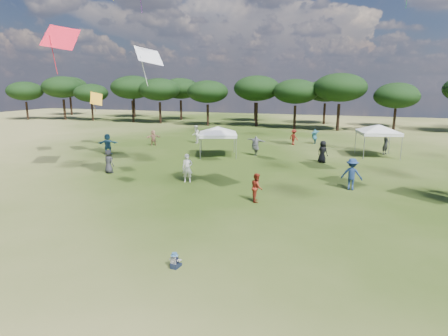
{
  "coord_description": "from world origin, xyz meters",
  "views": [
    {
      "loc": [
        5.28,
        -8.23,
        6.11
      ],
      "look_at": [
        0.34,
        6.0,
        2.73
      ],
      "focal_mm": 30.0,
      "sensor_mm": 36.0,
      "label": 1
    }
  ],
  "objects": [
    {
      "name": "tree_line",
      "position": [
        2.39,
        47.41,
        5.42
      ],
      "size": [
        108.78,
        17.63,
        7.77
      ],
      "color": "black",
      "rests_on": "ground"
    },
    {
      "name": "tent_right",
      "position": [
        7.33,
        26.14,
        2.66
      ],
      "size": [
        6.2,
        6.2,
        3.08
      ],
      "rotation": [
        0.0,
        0.0,
        0.23
      ],
      "color": "gray",
      "rests_on": "ground"
    },
    {
      "name": "festival_crowd",
      "position": [
        -2.46,
        21.98,
        0.86
      ],
      "size": [
        29.67,
        22.68,
        1.89
      ],
      "color": "#47494C",
      "rests_on": "ground"
    },
    {
      "name": "toddler",
      "position": [
        -0.12,
        2.26,
        0.25
      ],
      "size": [
        0.38,
        0.42,
        0.56
      ],
      "rotation": [
        0.0,
        0.0,
        -0.1
      ],
      "color": "#151D30",
      "rests_on": "ground"
    },
    {
      "name": "ground",
      "position": [
        0.0,
        0.0,
        0.0
      ],
      "size": [
        140.0,
        140.0,
        0.0
      ],
      "primitive_type": "plane",
      "color": "#334815",
      "rests_on": "ground"
    },
    {
      "name": "tent_left",
      "position": [
        -5.74,
        21.94,
        2.45
      ],
      "size": [
        6.0,
        6.0,
        2.88
      ],
      "rotation": [
        0.0,
        0.0,
        0.36
      ],
      "color": "gray",
      "rests_on": "ground"
    }
  ]
}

